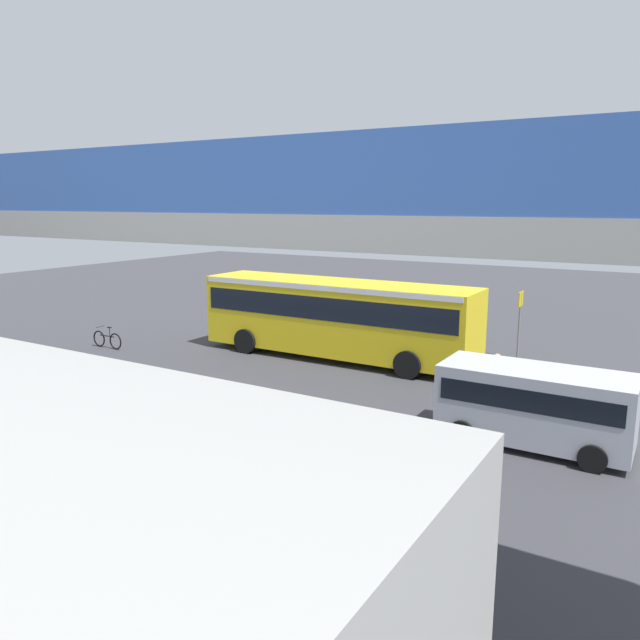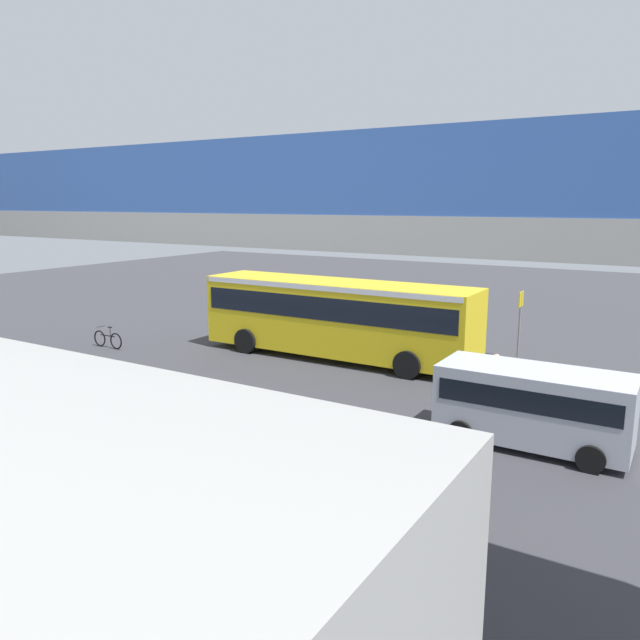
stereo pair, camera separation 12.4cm
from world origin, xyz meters
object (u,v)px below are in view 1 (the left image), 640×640
object	(u,v)px
city_bus	(337,313)
pedestrian	(496,382)
traffic_sign	(520,314)
parked_van	(535,402)
bicycle_black	(107,340)

from	to	relation	value
city_bus	pedestrian	distance (m)	8.02
pedestrian	traffic_sign	distance (m)	6.63
parked_van	traffic_sign	size ratio (longest dim) A/B	1.71
pedestrian	parked_van	bearing A→B (deg)	126.06
bicycle_black	pedestrian	size ratio (longest dim) A/B	0.99
parked_van	pedestrian	world-z (taller)	parked_van
city_bus	parked_van	world-z (taller)	city_bus
parked_van	city_bus	bearing A→B (deg)	-30.50
parked_van	traffic_sign	world-z (taller)	traffic_sign
bicycle_black	parked_van	bearing A→B (deg)	175.15
city_bus	bicycle_black	bearing A→B (deg)	21.50
parked_van	bicycle_black	world-z (taller)	parked_van
bicycle_black	pedestrian	world-z (taller)	pedestrian
city_bus	traffic_sign	world-z (taller)	city_bus
pedestrian	city_bus	bearing A→B (deg)	-22.71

